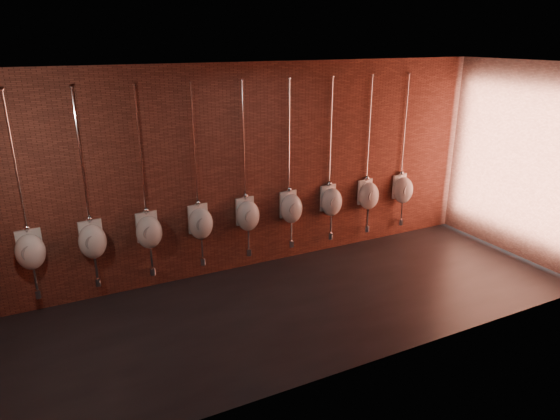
% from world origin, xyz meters
% --- Properties ---
extents(ground, '(8.50, 8.50, 0.00)m').
position_xyz_m(ground, '(0.00, 0.00, 0.00)').
color(ground, black).
rests_on(ground, ground).
extents(room_shell, '(8.54, 3.04, 3.22)m').
position_xyz_m(room_shell, '(0.00, 0.00, 2.01)').
color(room_shell, black).
rests_on(room_shell, ground).
extents(urinal_0, '(0.41, 0.37, 2.72)m').
position_xyz_m(urinal_0, '(-3.11, 1.37, 0.93)').
color(urinal_0, white).
rests_on(urinal_0, ground).
extents(urinal_1, '(0.41, 0.37, 2.72)m').
position_xyz_m(urinal_1, '(-2.35, 1.37, 0.93)').
color(urinal_1, white).
rests_on(urinal_1, ground).
extents(urinal_2, '(0.41, 0.37, 2.72)m').
position_xyz_m(urinal_2, '(-1.59, 1.37, 0.93)').
color(urinal_2, white).
rests_on(urinal_2, ground).
extents(urinal_3, '(0.41, 0.37, 2.72)m').
position_xyz_m(urinal_3, '(-0.83, 1.37, 0.93)').
color(urinal_3, white).
rests_on(urinal_3, ground).
extents(urinal_4, '(0.41, 0.37, 2.72)m').
position_xyz_m(urinal_4, '(-0.06, 1.37, 0.93)').
color(urinal_4, white).
rests_on(urinal_4, ground).
extents(urinal_5, '(0.41, 0.37, 2.72)m').
position_xyz_m(urinal_5, '(0.70, 1.37, 0.93)').
color(urinal_5, white).
rests_on(urinal_5, ground).
extents(urinal_6, '(0.41, 0.37, 2.72)m').
position_xyz_m(urinal_6, '(1.46, 1.37, 0.93)').
color(urinal_6, white).
rests_on(urinal_6, ground).
extents(urinal_7, '(0.41, 0.37, 2.72)m').
position_xyz_m(urinal_7, '(2.23, 1.37, 0.93)').
color(urinal_7, white).
rests_on(urinal_7, ground).
extents(urinal_8, '(0.41, 0.37, 2.72)m').
position_xyz_m(urinal_8, '(2.99, 1.37, 0.93)').
color(urinal_8, white).
rests_on(urinal_8, ground).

